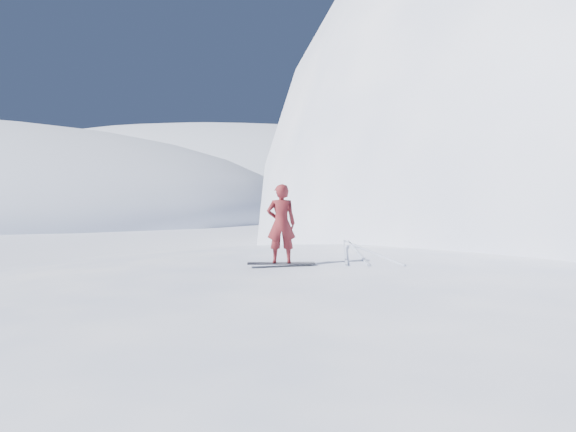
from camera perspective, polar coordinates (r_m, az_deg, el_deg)
name	(u,v)px	position (r m, az deg, el deg)	size (l,w,h in m)	color
ground	(381,390)	(12.41, 9.47, -17.08)	(400.00, 400.00, 0.00)	white
near_ridge	(421,351)	(15.30, 13.32, -13.22)	(36.00, 28.00, 4.80)	white
peak_shoulder	(572,267)	(33.48, 26.91, -4.62)	(28.00, 24.00, 18.00)	white
far_ridge_c	(202,205)	(128.13, -8.72, 1.06)	(140.00, 90.00, 36.00)	white
wind_bumps	(359,358)	(14.43, 7.19, -14.17)	(16.00, 14.40, 1.00)	white
snowboard	(281,263)	(13.51, -0.70, -4.83)	(1.62, 0.30, 0.03)	black
snowboarder	(281,224)	(13.41, -0.70, -0.77)	(0.69, 0.45, 1.89)	maroon
board_tracks	(357,250)	(16.34, 7.00, -3.46)	(1.88, 5.99, 0.04)	silver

